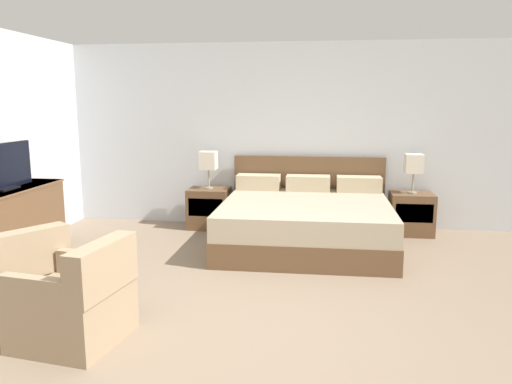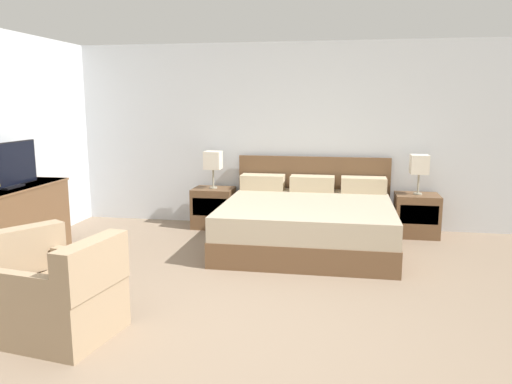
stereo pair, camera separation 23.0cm
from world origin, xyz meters
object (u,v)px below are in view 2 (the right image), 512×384
nightstand_left (214,208)px  dresser (16,223)px  table_lamp_left (213,161)px  tv (7,166)px  bed (308,222)px  nightstand_right (416,215)px  armchair_companion (68,301)px  table_lamp_right (419,165)px  armchair_by_window (11,280)px

nightstand_left → dresser: size_ratio=0.39×
table_lamp_left → tv: 2.56m
bed → dresser: 3.29m
nightstand_right → dresser: size_ratio=0.39×
nightstand_right → table_lamp_left: 2.79m
dresser → armchair_companion: dresser is taller
nightstand_left → table_lamp_right: (2.71, 0.00, 0.65)m
table_lamp_left → nightstand_left: bearing=-90.0°
tv → armchair_by_window: (0.84, -1.21, -0.77)m
tv → armchair_companion: (1.53, -1.53, -0.77)m
bed → nightstand_right: size_ratio=3.75×
nightstand_right → armchair_by_window: size_ratio=0.58×
table_lamp_left → tv: size_ratio=0.55×
armchair_by_window → armchair_companion: size_ratio=1.20×
dresser → tv: size_ratio=1.52×
table_lamp_right → armchair_companion: size_ratio=0.65×
bed → armchair_companion: size_ratio=2.62×
table_lamp_left → table_lamp_right: 2.71m
bed → nightstand_left: size_ratio=3.75×
table_lamp_left → dresser: 2.56m
table_lamp_left → armchair_companion: size_ratio=0.65×
nightstand_left → table_lamp_right: size_ratio=1.08×
nightstand_right → tv: bearing=-157.0°
dresser → table_lamp_left: bearing=46.3°
nightstand_left → nightstand_right: (2.71, 0.00, 0.00)m
bed → armchair_by_window: bed is taller
table_lamp_right → armchair_companion: bearing=-130.5°
bed → armchair_by_window: size_ratio=2.18×
armchair_companion → nightstand_right: bearing=49.5°
table_lamp_right → tv: tv is taller
armchair_companion → dresser: bearing=133.9°
bed → nightstand_right: bearing=27.4°
table_lamp_left → armchair_companion: bearing=-93.4°
dresser → armchair_by_window: dresser is taller
dresser → armchair_by_window: 1.53m
nightstand_left → armchair_companion: size_ratio=0.70×
bed → nightstand_left: 1.53m
nightstand_right → table_lamp_right: size_ratio=1.08×
armchair_by_window → bed: bearing=46.7°
table_lamp_left → table_lamp_right: (2.71, 0.00, 0.00)m
bed → tv: (-3.09, -1.18, 0.76)m
table_lamp_right → table_lamp_left: bearing=180.0°
table_lamp_right → tv: size_ratio=0.55×
armchair_by_window → nightstand_right: bearing=40.6°
table_lamp_left → dresser: size_ratio=0.36×
bed → dresser: size_ratio=1.45×
dresser → armchair_by_window: bearing=-56.6°
table_lamp_left → armchair_by_window: size_ratio=0.54×
nightstand_left → armchair_companion: (-0.20, -3.41, 0.01)m
table_lamp_left → tv: bearing=-132.6°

